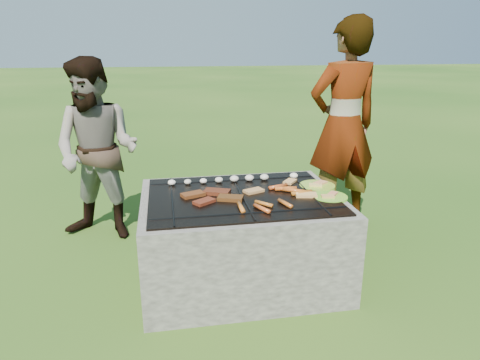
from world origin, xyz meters
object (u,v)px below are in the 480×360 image
at_px(plate_far, 317,186).
at_px(plate_near, 329,197).
at_px(cook, 343,126).
at_px(fire_pit, 241,241).
at_px(bystander, 98,151).

bearing_deg(plate_far, plate_near, -90.16).
distance_m(plate_far, plate_near, 0.23).
relative_size(plate_far, cook, 0.16).
xyz_separation_m(fire_pit, bystander, (-1.01, 0.89, 0.45)).
bearing_deg(cook, plate_near, 53.56).
height_order(plate_far, plate_near, plate_far).
xyz_separation_m(plate_far, cook, (0.47, 0.71, 0.28)).
height_order(cook, bystander, cook).
bearing_deg(cook, bystander, -11.65).
xyz_separation_m(plate_far, plate_near, (-0.00, -0.23, -0.00)).
distance_m(cook, bystander, 2.06).
distance_m(fire_pit, plate_far, 0.66).
distance_m(fire_pit, plate_near, 0.66).
height_order(fire_pit, bystander, bystander).
xyz_separation_m(fire_pit, plate_far, (0.56, 0.10, 0.33)).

